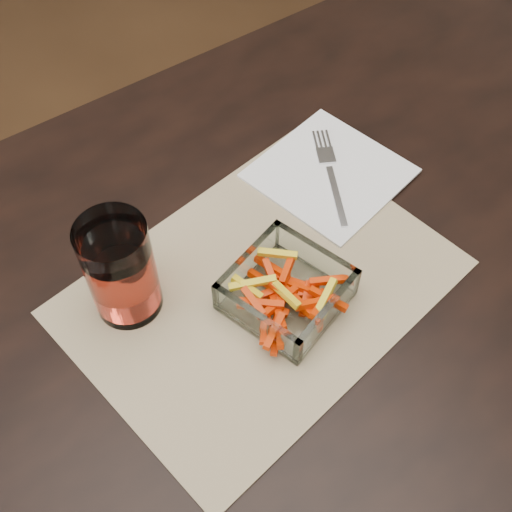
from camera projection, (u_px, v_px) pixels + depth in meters
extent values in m
plane|color=#331E0F|center=(271.00, 475.00, 1.40)|extent=(4.50, 4.50, 0.00)
cube|color=black|center=(283.00, 297.00, 0.80)|extent=(1.60, 0.90, 0.03)
cylinder|color=black|center=(426.00, 124.00, 1.52)|extent=(0.06, 0.06, 0.72)
cube|color=tan|center=(261.00, 287.00, 0.79)|extent=(0.49, 0.39, 0.00)
cube|color=white|center=(286.00, 299.00, 0.77)|extent=(0.16, 0.16, 0.01)
cube|color=white|center=(248.00, 265.00, 0.78)|extent=(0.12, 0.04, 0.05)
cube|color=white|center=(327.00, 316.00, 0.74)|extent=(0.12, 0.04, 0.05)
cube|color=white|center=(256.00, 324.00, 0.73)|extent=(0.04, 0.12, 0.05)
cube|color=white|center=(315.00, 258.00, 0.78)|extent=(0.04, 0.12, 0.05)
cylinder|color=white|center=(120.00, 269.00, 0.72)|extent=(0.08, 0.08, 0.14)
cylinder|color=red|center=(123.00, 277.00, 0.73)|extent=(0.07, 0.07, 0.09)
cube|color=white|center=(330.00, 173.00, 0.90)|extent=(0.22, 0.22, 0.00)
cube|color=silver|center=(336.00, 196.00, 0.87)|extent=(0.06, 0.10, 0.00)
cube|color=silver|center=(326.00, 155.00, 0.91)|extent=(0.04, 0.04, 0.00)
cube|color=silver|center=(315.00, 140.00, 0.93)|extent=(0.02, 0.03, 0.00)
cube|color=silver|center=(319.00, 139.00, 0.93)|extent=(0.02, 0.03, 0.00)
cube|color=silver|center=(324.00, 139.00, 0.93)|extent=(0.02, 0.03, 0.00)
cube|color=silver|center=(328.00, 139.00, 0.93)|extent=(0.02, 0.03, 0.00)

